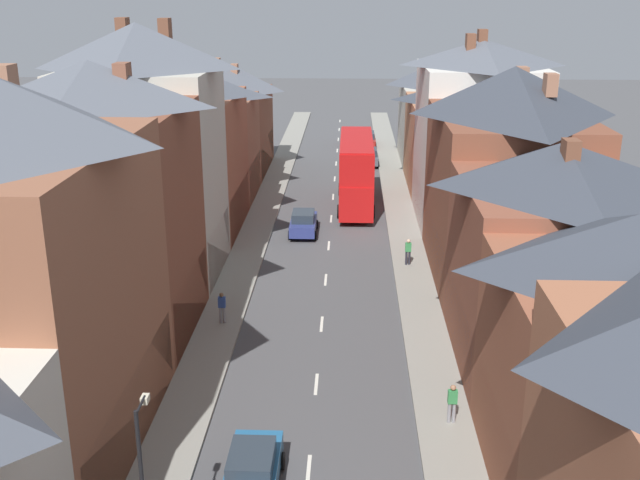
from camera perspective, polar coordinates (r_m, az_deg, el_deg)
pavement_left at (r=51.19m, az=-4.98°, el=0.45°), size 2.20×104.00×0.14m
pavement_right at (r=50.93m, az=6.48°, el=0.30°), size 2.20×104.00×0.14m
centre_line_dashes at (r=48.93m, az=0.67°, el=-0.44°), size 0.14×97.80×0.01m
terrace_row_left at (r=37.33m, az=-15.71°, el=2.42°), size 8.00×74.00×14.48m
terrace_row_right at (r=39.67m, az=15.18°, el=2.40°), size 8.00×78.65×13.38m
double_decker_bus_lead at (r=56.99m, az=2.76°, el=5.27°), size 2.74×10.80×5.30m
car_near_silver at (r=71.51m, az=3.73°, el=6.37°), size 1.90×4.24×1.58m
car_parked_right_a at (r=50.97m, az=-1.27°, el=1.33°), size 1.90×3.99×1.65m
car_mid_black at (r=79.80m, az=3.60°, el=7.68°), size 1.90×4.58×1.59m
car_parked_left_b at (r=81.00m, az=2.66°, el=7.89°), size 1.90×4.51×1.68m
car_mid_white at (r=26.10m, az=-5.17°, el=-17.10°), size 1.90×4.04×1.65m
pedestrian_mid_left at (r=29.69m, az=10.05°, el=-12.03°), size 0.36×0.22×1.61m
pedestrian_mid_right at (r=37.60m, az=-7.48°, el=-5.02°), size 0.36×0.22×1.61m
pedestrian_far_left at (r=45.27m, az=6.73°, el=-0.80°), size 0.36×0.22×1.61m
street_lamp at (r=22.10m, az=-13.30°, el=-17.35°), size 0.20×1.12×5.50m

